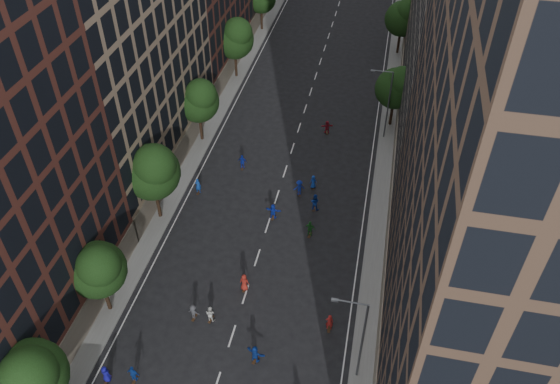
{
  "coord_description": "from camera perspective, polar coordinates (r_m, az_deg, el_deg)",
  "views": [
    {
      "loc": [
        9.39,
        -11.65,
        39.21
      ],
      "look_at": [
        0.64,
        30.11,
        2.0
      ],
      "focal_mm": 35.0,
      "sensor_mm": 36.0,
      "label": 1
    }
  ],
  "objects": [
    {
      "name": "ground",
      "position": [
        65.53,
        1.23,
        4.33
      ],
      "size": [
        240.0,
        240.0,
        0.0
      ],
      "primitive_type": "plane",
      "color": "black",
      "rests_on": "ground"
    },
    {
      "name": "sidewalk_left",
      "position": [
        74.08,
        -6.91,
        8.88
      ],
      "size": [
        4.0,
        105.0,
        0.15
      ],
      "primitive_type": "cube",
      "color": "slate",
      "rests_on": "ground"
    },
    {
      "name": "sidewalk_right",
      "position": [
        70.98,
        12.02,
        6.64
      ],
      "size": [
        4.0,
        105.0,
        0.15
      ],
      "primitive_type": "cube",
      "color": "slate",
      "rests_on": "ground"
    },
    {
      "name": "bldg_left_b",
      "position": [
        58.96,
        -18.84,
        16.86
      ],
      "size": [
        14.0,
        26.0,
        34.0
      ],
      "primitive_type": "cube",
      "color": "#947B61",
      "rests_on": "ground"
    },
    {
      "name": "bldg_right_a",
      "position": [
        35.39,
        24.84,
        -0.22
      ],
      "size": [
        14.0,
        30.0,
        36.0
      ],
      "primitive_type": "cube",
      "color": "#4D3829",
      "rests_on": "ground"
    },
    {
      "name": "bldg_right_b",
      "position": [
        60.87,
        20.9,
        16.6
      ],
      "size": [
        14.0,
        28.0,
        33.0
      ],
      "primitive_type": "cube",
      "color": "#655D54",
      "rests_on": "ground"
    },
    {
      "name": "tree_left_0",
      "position": [
        41.98,
        -24.73,
        -17.1
      ],
      "size": [
        5.2,
        5.2,
        8.83
      ],
      "color": "black",
      "rests_on": "ground"
    },
    {
      "name": "tree_left_1",
      "position": [
        46.91,
        -18.49,
        -7.6
      ],
      "size": [
        4.8,
        4.8,
        8.21
      ],
      "color": "black",
      "rests_on": "ground"
    },
    {
      "name": "tree_left_2",
      "position": [
        53.85,
        -13.18,
        2.24
      ],
      "size": [
        5.6,
        5.6,
        9.45
      ],
      "color": "black",
      "rests_on": "ground"
    },
    {
      "name": "tree_left_3",
      "position": [
        64.69,
        -8.49,
        9.53
      ],
      "size": [
        5.0,
        5.0,
        8.58
      ],
      "color": "black",
      "rests_on": "ground"
    },
    {
      "name": "tree_left_4",
      "position": [
        77.9,
        -4.69,
        15.8
      ],
      "size": [
        5.4,
        5.4,
        9.08
      ],
      "color": "black",
      "rests_on": "ground"
    },
    {
      "name": "tree_right_a",
      "position": [
        68.36,
        12.16,
        10.71
      ],
      "size": [
        5.0,
        5.0,
        8.39
      ],
      "color": "black",
      "rests_on": "ground"
    },
    {
      "name": "tree_right_b",
      "position": [
        86.2,
        12.82,
        17.42
      ],
      "size": [
        5.2,
        5.2,
        8.83
      ],
      "color": "black",
      "rests_on": "ground"
    },
    {
      "name": "streetlamp_near",
      "position": [
        41.47,
        8.33,
        -14.77
      ],
      "size": [
        2.64,
        0.22,
        9.06
      ],
      "color": "#595B60",
      "rests_on": "ground"
    },
    {
      "name": "streetlamp_far",
      "position": [
        66.1,
        11.11,
        9.28
      ],
      "size": [
        2.64,
        0.22,
        9.06
      ],
      "color": "#595B60",
      "rests_on": "ground"
    },
    {
      "name": "skater_0",
      "position": [
        46.48,
        -17.74,
        -17.69
      ],
      "size": [
        0.9,
        0.66,
        1.69
      ],
      "primitive_type": "imported",
      "rotation": [
        0.0,
        0.0,
        2.99
      ],
      "color": "#14118F",
      "rests_on": "ground"
    },
    {
      "name": "skater_4",
      "position": [
        45.88,
        -15.07,
        -17.9
      ],
      "size": [
        1.06,
        0.53,
        1.74
      ],
      "primitive_type": "imported",
      "rotation": [
        0.0,
        0.0,
        3.03
      ],
      "color": "#133C9D",
      "rests_on": "ground"
    },
    {
      "name": "skater_5",
      "position": [
        45.4,
        -2.61,
        -16.58
      ],
      "size": [
        1.71,
        0.99,
        1.76
      ],
      "primitive_type": "imported",
      "rotation": [
        0.0,
        0.0,
        2.83
      ],
      "color": "navy",
      "rests_on": "ground"
    },
    {
      "name": "skater_6",
      "position": [
        49.7,
        -3.75,
        -9.44
      ],
      "size": [
        0.94,
        0.66,
        1.82
      ],
      "primitive_type": "imported",
      "rotation": [
        0.0,
        0.0,
        3.05
      ],
      "color": "#A0231A",
      "rests_on": "ground"
    },
    {
      "name": "skater_7",
      "position": [
        47.19,
        5.18,
        -13.43
      ],
      "size": [
        0.7,
        0.49,
        1.81
      ],
      "primitive_type": "imported",
      "rotation": [
        0.0,
        0.0,
        3.23
      ],
      "color": "#AD1F1C",
      "rests_on": "ground"
    },
    {
      "name": "skater_8",
      "position": [
        48.0,
        -7.3,
        -12.53
      ],
      "size": [
        0.89,
        0.75,
        1.63
      ],
      "primitive_type": "imported",
      "rotation": [
        0.0,
        0.0,
        2.96
      ],
      "color": "silver",
      "rests_on": "ground"
    },
    {
      "name": "skater_9",
      "position": [
        48.34,
        -9.01,
        -12.3
      ],
      "size": [
        1.09,
        0.71,
        1.59
      ],
      "primitive_type": "imported",
      "rotation": [
        0.0,
        0.0,
        3.02
      ],
      "color": "#3F3F44",
      "rests_on": "ground"
    },
    {
      "name": "skater_10",
      "position": [
        54.26,
        3.16,
        -3.88
      ],
      "size": [
        1.13,
        0.59,
        1.84
      ],
      "primitive_type": "imported",
      "rotation": [
        0.0,
        0.0,
        3.01
      ],
      "color": "#1D6322",
      "rests_on": "ground"
    },
    {
      "name": "skater_11",
      "position": [
        56.06,
        -0.73,
        -2.07
      ],
      "size": [
        1.64,
        0.61,
        1.74
      ],
      "primitive_type": "imported",
      "rotation": [
        0.0,
        0.0,
        3.08
      ],
      "color": "#1731BB",
      "rests_on": "ground"
    },
    {
      "name": "skater_12",
      "position": [
        59.8,
        3.49,
        1.02
      ],
      "size": [
        0.89,
        0.71,
        1.59
      ],
      "primitive_type": "imported",
      "rotation": [
        0.0,
        0.0,
        3.44
      ],
      "color": "#143AA4",
      "rests_on": "ground"
    },
    {
      "name": "skater_13",
      "position": [
        59.64,
        -8.57,
        0.61
      ],
      "size": [
        0.72,
        0.51,
        1.86
      ],
      "primitive_type": "imported",
      "rotation": [
        0.0,
        0.0,
        3.05
      ],
      "color": "#1341A1",
      "rests_on": "ground"
    },
    {
      "name": "skater_14",
      "position": [
        57.07,
        3.65,
        -1.08
      ],
      "size": [
        1.05,
        0.88,
        1.94
      ],
      "primitive_type": "imported",
      "rotation": [
        0.0,
        0.0,
        2.98
      ],
      "color": "#1437A3",
      "rests_on": "ground"
    },
    {
      "name": "skater_15",
      "position": [
        58.78,
        2.02,
        0.42
      ],
      "size": [
        1.37,
        1.1,
        1.85
      ],
      "primitive_type": "imported",
      "rotation": [
        0.0,
        0.0,
        3.54
      ],
      "color": "#122799",
      "rests_on": "ground"
    },
    {
      "name": "skater_16",
      "position": [
        62.45,
        -3.94,
        3.13
      ],
      "size": [
        1.06,
        0.46,
        1.79
      ],
      "primitive_type": "imported",
      "rotation": [
        0.0,
        0.0,
        3.12
      ],
      "color": "#152BB0",
      "rests_on": "ground"
    },
    {
      "name": "skater_17",
      "position": [
        68.33,
        4.94,
        6.75
      ],
      "size": [
        1.61,
        0.98,
        1.66
      ],
      "primitive_type": "imported",
      "rotation": [
        0.0,
        0.0,
        3.48
      ],
      "color": "#A61B2D",
      "rests_on": "ground"
    }
  ]
}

